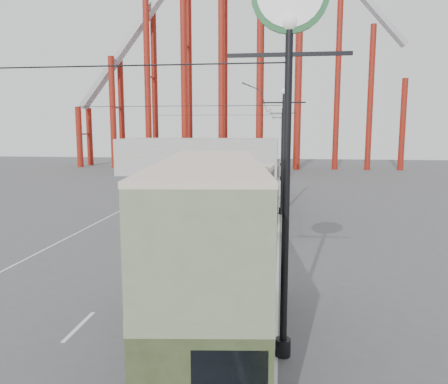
# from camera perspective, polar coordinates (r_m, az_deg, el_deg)

# --- Properties ---
(ground) EXTENTS (160.00, 160.00, 0.00)m
(ground) POSITION_cam_1_polar(r_m,az_deg,el_deg) (16.97, -12.25, -14.10)
(ground) COLOR #4D4D4F
(ground) RESTS_ON ground
(road_markings) EXTENTS (12.52, 120.00, 0.01)m
(road_markings) POSITION_cam_1_polar(r_m,az_deg,el_deg) (35.60, -2.93, -2.10)
(road_markings) COLOR silver
(road_markings) RESTS_ON ground
(lamp_post_near) EXTENTS (3.20, 0.44, 10.80)m
(lamp_post_near) POSITION_cam_1_polar(r_m,az_deg,el_deg) (11.84, 8.44, 15.25)
(lamp_post_near) COLOR black
(lamp_post_near) RESTS_ON ground
(lamp_post_mid) EXTENTS (3.20, 0.44, 9.32)m
(lamp_post_mid) POSITION_cam_1_polar(r_m,az_deg,el_deg) (32.80, 7.68, 5.17)
(lamp_post_mid) COLOR black
(lamp_post_mid) RESTS_ON ground
(lamp_post_far) EXTENTS (3.20, 0.44, 9.32)m
(lamp_post_far) POSITION_cam_1_polar(r_m,az_deg,el_deg) (54.78, 7.58, 6.39)
(lamp_post_far) COLOR black
(lamp_post_far) RESTS_ON ground
(lamp_post_distant) EXTENTS (3.20, 0.44, 9.32)m
(lamp_post_distant) POSITION_cam_1_polar(r_m,az_deg,el_deg) (76.77, 7.54, 6.91)
(lamp_post_distant) COLOR black
(lamp_post_distant) RESTS_ON ground
(roller_coaster) EXTENTS (52.95, 5.00, 55.48)m
(roller_coaster) POSITION_cam_1_polar(r_m,az_deg,el_deg) (73.95, 1.10, 21.17)
(roller_coaster) COLOR maroon
(roller_coaster) RESTS_ON ground
(fairground_shed) EXTENTS (22.00, 10.00, 5.00)m
(fairground_shed) POSITION_cam_1_polar(r_m,az_deg,el_deg) (62.92, -3.13, 4.70)
(fairground_shed) COLOR #A9A9A3
(fairground_shed) RESTS_ON ground
(double_decker_bus) EXTENTS (3.81, 10.57, 5.55)m
(double_decker_bus) POSITION_cam_1_polar(r_m,az_deg,el_deg) (12.62, -1.70, -6.87)
(double_decker_bus) COLOR #303C20
(double_decker_bus) RESTS_ON ground
(single_decker_green) EXTENTS (2.71, 11.68, 3.30)m
(single_decker_green) POSITION_cam_1_polar(r_m,az_deg,el_deg) (30.68, 3.11, -0.26)
(single_decker_green) COLOR #6D805D
(single_decker_green) RESTS_ON ground
(single_decker_cream) EXTENTS (3.01, 9.43, 2.89)m
(single_decker_cream) POSITION_cam_1_polar(r_m,az_deg,el_deg) (40.06, 4.42, 1.39)
(single_decker_cream) COLOR beige
(single_decker_cream) RESTS_ON ground
(pedestrian) EXTENTS (0.74, 0.63, 1.72)m
(pedestrian) POSITION_cam_1_polar(r_m,az_deg,el_deg) (22.56, 1.33, -5.96)
(pedestrian) COLOR black
(pedestrian) RESTS_ON ground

